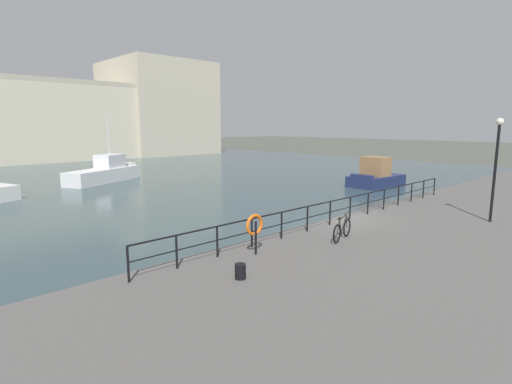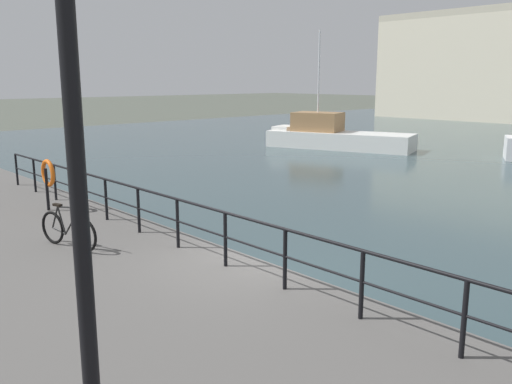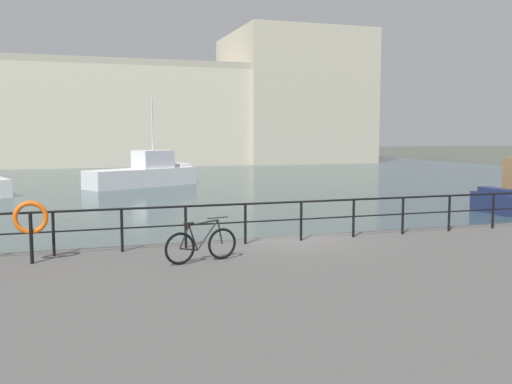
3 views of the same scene
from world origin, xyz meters
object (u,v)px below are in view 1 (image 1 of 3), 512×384
(moored_white_yacht, at_px, (105,172))
(mooring_bollard, at_px, (240,271))
(moored_small_launch, at_px, (376,176))
(life_ring_stand, at_px, (255,226))
(harbor_building, at_px, (70,118))
(parked_bicycle, at_px, (342,230))
(quay_lamp_post, at_px, (496,156))

(moored_white_yacht, height_order, mooring_bollard, moored_white_yacht)
(moored_small_launch, xyz_separation_m, life_ring_stand, (-21.32, -7.62, 0.88))
(harbor_building, relative_size, moored_white_yacht, 7.52)
(moored_white_yacht, bearing_deg, mooring_bollard, -132.47)
(parked_bicycle, relative_size, life_ring_stand, 1.24)
(harbor_building, bearing_deg, life_ring_stand, -103.45)
(moored_white_yacht, bearing_deg, moored_small_launch, -76.63)
(harbor_building, relative_size, parked_bicycle, 34.30)
(moored_small_launch, distance_m, quay_lamp_post, 15.91)
(mooring_bollard, xyz_separation_m, quay_lamp_post, (12.76, -2.75, 2.76))
(harbor_building, height_order, mooring_bollard, harbor_building)
(moored_white_yacht, bearing_deg, harbor_building, 49.15)
(mooring_bollard, bearing_deg, harbor_building, 75.13)
(harbor_building, xyz_separation_m, moored_small_launch, (8.01, -48.01, -5.30))
(harbor_building, distance_m, parked_bicycle, 57.75)
(moored_small_launch, bearing_deg, mooring_bollard, 23.90)
(mooring_bollard, xyz_separation_m, life_ring_stand, (1.82, 1.33, 0.75))
(moored_small_launch, bearing_deg, quay_lamp_post, 51.17)
(harbor_building, relative_size, moored_small_launch, 11.45)
(parked_bicycle, bearing_deg, life_ring_stand, 149.99)
(harbor_building, height_order, life_ring_stand, harbor_building)
(moored_white_yacht, relative_size, moored_small_launch, 1.52)
(harbor_building, distance_m, mooring_bollard, 59.16)
(quay_lamp_post, bearing_deg, parked_bicycle, 157.73)
(harbor_building, height_order, quay_lamp_post, harbor_building)
(harbor_building, height_order, moored_white_yacht, harbor_building)
(life_ring_stand, bearing_deg, quay_lamp_post, -20.45)
(mooring_bollard, distance_m, quay_lamp_post, 13.34)
(harbor_building, distance_m, moored_white_yacht, 31.04)
(life_ring_stand, bearing_deg, moored_white_yacht, 77.29)
(moored_white_yacht, bearing_deg, life_ring_stand, -129.47)
(mooring_bollard, bearing_deg, life_ring_stand, 36.10)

